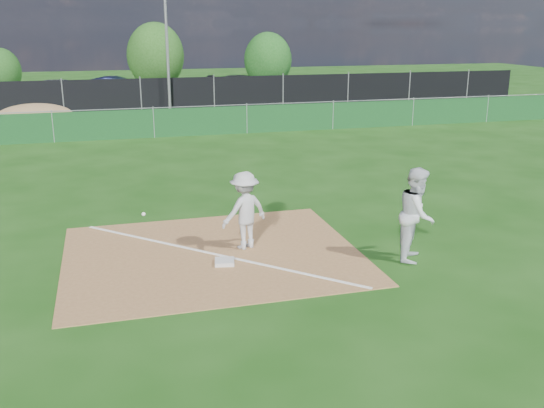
{
  "coord_description": "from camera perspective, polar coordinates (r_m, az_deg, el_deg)",
  "views": [
    {
      "loc": [
        -1.93,
        -10.66,
        4.61
      ],
      "look_at": [
        1.28,
        1.0,
        1.0
      ],
      "focal_mm": 40.0,
      "sensor_mm": 36.0,
      "label": 1
    }
  ],
  "objects": [
    {
      "name": "car_mid",
      "position": [
        39.06,
        -14.49,
        10.43
      ],
      "size": [
        4.78,
        3.05,
        1.49
      ],
      "primitive_type": "imported",
      "rotation": [
        0.0,
        0.0,
        1.21
      ],
      "color": "black",
      "rests_on": "parking_lot"
    },
    {
      "name": "tree_mid",
      "position": [
        44.73,
        -10.9,
        13.55
      ],
      "size": [
        4.0,
        4.0,
        4.75
      ],
      "color": "#382316",
      "rests_on": "ground"
    },
    {
      "name": "ground",
      "position": [
        21.25,
        -9.85,
        3.84
      ],
      "size": [
        90.0,
        90.0,
        0.0
      ],
      "primitive_type": "plane",
      "color": "#15430E",
      "rests_on": "ground"
    },
    {
      "name": "car_right",
      "position": [
        39.84,
        -2.53,
        11.0
      ],
      "size": [
        5.28,
        3.37,
        1.42
      ],
      "primitive_type": "imported",
      "rotation": [
        0.0,
        0.0,
        1.27
      ],
      "color": "black",
      "rests_on": "parking_lot"
    },
    {
      "name": "car_left",
      "position": [
        38.53,
        -19.07,
        10.02
      ],
      "size": [
        4.7,
        2.24,
        1.55
      ],
      "primitive_type": "imported",
      "rotation": [
        0.0,
        0.0,
        1.48
      ],
      "color": "#B4B6BC",
      "rests_on": "parking_lot"
    },
    {
      "name": "infield_dirt",
      "position": [
        12.68,
        -5.61,
        -4.73
      ],
      "size": [
        6.0,
        5.0,
        0.02
      ],
      "primitive_type": "cube",
      "color": "olive",
      "rests_on": "ground"
    },
    {
      "name": "parking_lot",
      "position": [
        38.98,
        -12.63,
        9.43
      ],
      "size": [
        46.0,
        9.0,
        0.01
      ],
      "primitive_type": "cube",
      "color": "black",
      "rests_on": "ground"
    },
    {
      "name": "runner",
      "position": [
        12.45,
        13.48,
        -0.93
      ],
      "size": [
        1.12,
        1.17,
        1.9
      ],
      "primitive_type": "imported",
      "rotation": [
        0.0,
        0.0,
        0.97
      ],
      "color": "silver",
      "rests_on": "ground"
    },
    {
      "name": "dirt_mound",
      "position": [
        29.59,
        -21.41,
        7.66
      ],
      "size": [
        3.38,
        2.6,
        1.17
      ],
      "primitive_type": "ellipsoid",
      "color": "olive",
      "rests_on": "ground"
    },
    {
      "name": "play_at_first",
      "position": [
        12.72,
        -2.6,
        -0.6
      ],
      "size": [
        2.73,
        0.98,
        1.66
      ],
      "color": "silver",
      "rests_on": "infield_dirt"
    },
    {
      "name": "light_pole",
      "position": [
        33.54,
        -9.89,
        15.34
      ],
      "size": [
        0.16,
        0.16,
        8.0
      ],
      "primitive_type": "cylinder",
      "color": "slate",
      "rests_on": "ground"
    },
    {
      "name": "black_fence",
      "position": [
        33.92,
        -12.24,
        9.96
      ],
      "size": [
        46.0,
        0.04,
        1.8
      ],
      "primitive_type": "cube",
      "color": "black",
      "rests_on": "ground"
    },
    {
      "name": "foul_line",
      "position": [
        12.67,
        -5.61,
        -4.67
      ],
      "size": [
        5.01,
        5.01,
        0.01
      ],
      "primitive_type": "cube",
      "rotation": [
        0.0,
        0.0,
        0.79
      ],
      "color": "white",
      "rests_on": "infield_dirt"
    },
    {
      "name": "first_base",
      "position": [
        12.14,
        -4.49,
        -5.44
      ],
      "size": [
        0.44,
        0.44,
        0.08
      ],
      "primitive_type": "cube",
      "rotation": [
        0.0,
        0.0,
        -0.19
      ],
      "color": "silver",
      "rests_on": "infield_dirt"
    },
    {
      "name": "green_fence",
      "position": [
        26.04,
        -11.06,
        7.45
      ],
      "size": [
        44.0,
        0.05,
        1.2
      ],
      "primitive_type": "cube",
      "color": "#103E19",
      "rests_on": "ground"
    },
    {
      "name": "tree_right",
      "position": [
        44.91,
        -0.39,
        13.39
      ],
      "size": [
        3.42,
        3.42,
        4.06
      ],
      "color": "#382316",
      "rests_on": "ground"
    },
    {
      "name": "tree_left",
      "position": [
        44.65,
        -24.19,
        11.34
      ],
      "size": [
        2.63,
        2.63,
        3.12
      ],
      "color": "#382316",
      "rests_on": "ground"
    }
  ]
}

